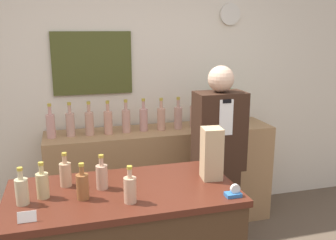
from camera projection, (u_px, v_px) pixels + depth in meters
The scene contains 23 objects.
back_wall at pixel (140, 85), 3.68m from camera, with size 5.20×0.09×2.70m.
back_shelf at pixel (162, 177), 3.64m from camera, with size 2.15×0.47×0.97m.
shopkeeper at pixel (218, 162), 3.13m from camera, with size 0.41×0.26×1.61m.
potted_plant at pixel (230, 105), 3.69m from camera, with size 0.28×0.28×0.35m.
paper_bag at pixel (212, 153), 2.35m from camera, with size 0.13×0.14×0.33m.
tape_dispenser at pixel (234, 193), 2.13m from camera, with size 0.09×0.06×0.07m.
price_card_left at pixel (27, 217), 1.84m from camera, with size 0.09×0.02×0.06m.
counter_bottle_0 at pixel (22, 191), 2.02m from camera, with size 0.07×0.07×0.21m.
counter_bottle_1 at pixel (43, 185), 2.10m from camera, with size 0.07×0.07×0.21m.
counter_bottle_2 at pixel (65, 174), 2.26m from camera, with size 0.07×0.07×0.21m.
counter_bottle_3 at pixel (83, 186), 2.08m from camera, with size 0.07×0.07×0.21m.
counter_bottle_4 at pixel (102, 176), 2.22m from camera, with size 0.07×0.07×0.21m.
counter_bottle_5 at pixel (130, 189), 2.04m from camera, with size 0.07×0.07×0.21m.
shelf_bottle_0 at pixel (51, 125), 3.23m from camera, with size 0.08×0.08×0.30m.
shelf_bottle_1 at pixel (70, 124), 3.28m from camera, with size 0.08×0.08×0.30m.
shelf_bottle_2 at pixel (89, 123), 3.32m from camera, with size 0.08×0.08×0.30m.
shelf_bottle_3 at pixel (108, 122), 3.35m from camera, with size 0.08×0.08×0.30m.
shelf_bottle_4 at pixel (126, 120), 3.41m from camera, with size 0.08×0.08×0.30m.
shelf_bottle_5 at pixel (144, 119), 3.46m from camera, with size 0.08×0.08×0.30m.
shelf_bottle_6 at pixel (161, 118), 3.49m from camera, with size 0.08×0.08×0.30m.
shelf_bottle_7 at pixel (178, 117), 3.53m from camera, with size 0.08×0.08×0.30m.
shelf_bottle_8 at pixel (194, 115), 3.59m from camera, with size 0.08×0.08×0.30m.
shelf_bottle_9 at pixel (210, 114), 3.64m from camera, with size 0.08×0.08×0.30m.
Camera 1 is at (-0.73, -1.59, 1.89)m, focal length 40.00 mm.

